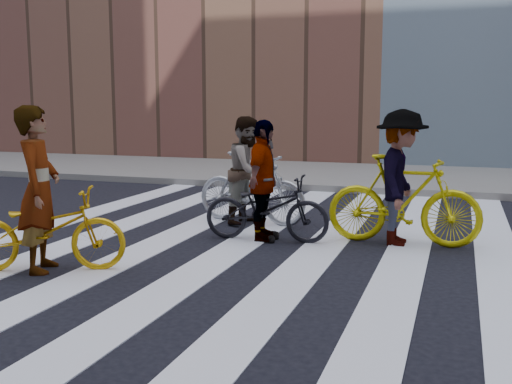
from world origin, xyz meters
The scene contains 11 objects.
ground centered at (0.00, 0.00, 0.00)m, with size 100.00×100.00×0.00m, color black.
sidewalk_far centered at (0.00, 7.50, 0.07)m, with size 100.00×5.00×0.15m, color slate.
zebra_crosswalk centered at (0.00, 0.00, 0.01)m, with size 8.25×10.00×0.01m.
bike_yellow_left centered at (-2.24, -2.04, 0.48)m, with size 0.64×1.83×0.96m, color #DCA30C.
bike_silver_mid centered at (-0.90, 1.32, 0.58)m, with size 0.54×1.92×1.15m, color #A1A5AB.
bike_yellow_right centered at (1.54, 0.60, 0.62)m, with size 0.58×2.05×1.23m, color #CABE0B.
bike_dark_rear centered at (-0.29, 0.22, 0.47)m, with size 0.62×1.77×0.93m, color black.
rider_left centered at (-2.29, -2.04, 0.95)m, with size 0.69×0.45×1.90m, color slate.
rider_mid centered at (-0.95, 1.32, 0.86)m, with size 0.83×0.65×1.71m, color slate.
rider_right centered at (1.49, 0.60, 0.92)m, with size 1.19×0.68×1.84m, color slate.
rider_rear centered at (-0.34, 0.22, 0.85)m, with size 0.99×0.41×1.70m, color slate.
Camera 1 is at (2.23, -7.62, 1.93)m, focal length 42.00 mm.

